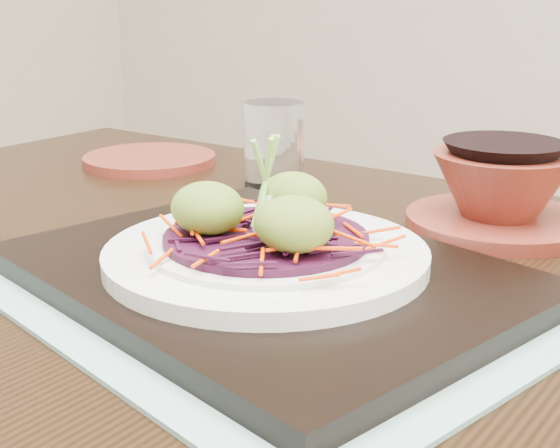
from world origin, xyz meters
The scene contains 11 objects.
dining_table centered at (-0.03, 0.04, 0.66)m, with size 1.26×0.89×0.76m.
placemat centered at (0.01, 0.03, 0.76)m, with size 0.44×0.34×0.00m, color #85ACA3.
serving_tray centered at (0.01, 0.03, 0.77)m, with size 0.38×0.29×0.02m, color black.
white_plate centered at (0.01, 0.03, 0.79)m, with size 0.25×0.25×0.02m.
cabbage_bed centered at (0.01, 0.03, 0.80)m, with size 0.16×0.16×0.01m, color #340A1F.
carrot_julienne centered at (0.01, 0.03, 0.81)m, with size 0.19×0.19×0.01m, color red, non-canonical shape.
guacamole_scoops centered at (0.01, 0.03, 0.82)m, with size 0.14×0.12×0.04m.
scallion_garnish centered at (0.01, 0.03, 0.84)m, with size 0.06×0.06×0.09m, color #80BF4C, non-canonical shape.
terracotta_side_plate centered at (-0.36, 0.32, 0.76)m, with size 0.17×0.17×0.01m, color maroon.
water_glass centered at (-0.16, 0.30, 0.81)m, with size 0.07×0.07×0.10m, color white.
terracotta_bowl_set centered at (0.12, 0.28, 0.79)m, with size 0.20×0.20×0.07m.
Camera 1 is at (0.32, -0.44, 0.98)m, focal length 50.00 mm.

